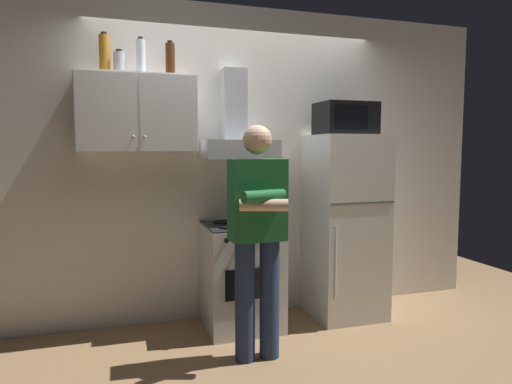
{
  "coord_description": "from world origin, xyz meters",
  "views": [
    {
      "loc": [
        -1.03,
        -3.3,
        1.47
      ],
      "look_at": [
        0.0,
        0.0,
        1.15
      ],
      "focal_mm": 31.84,
      "sensor_mm": 36.0,
      "label": 1
    }
  ],
  "objects_px": {
    "bottle_canister_steel": "(119,63)",
    "upper_cabinet": "(137,114)",
    "bottle_rum_dark": "(170,60)",
    "cooking_pot": "(261,218)",
    "range_hood": "(237,135)",
    "stove_oven": "(241,276)",
    "bottle_liquor_amber": "(104,54)",
    "bottle_vodka_clear": "(141,57)",
    "refrigerator": "(345,226)",
    "microwave": "(345,119)",
    "person_standing": "(258,233)"
  },
  "relations": [
    {
      "from": "bottle_canister_steel",
      "to": "upper_cabinet",
      "type": "bearing_deg",
      "value": -7.78
    },
    {
      "from": "upper_cabinet",
      "to": "bottle_rum_dark",
      "type": "height_order",
      "value": "bottle_rum_dark"
    },
    {
      "from": "upper_cabinet",
      "to": "cooking_pot",
      "type": "distance_m",
      "value": 1.27
    },
    {
      "from": "range_hood",
      "to": "bottle_canister_steel",
      "type": "xyz_separation_m",
      "value": [
        -0.92,
        0.02,
        0.54
      ]
    },
    {
      "from": "stove_oven",
      "to": "bottle_liquor_amber",
      "type": "bearing_deg",
      "value": 171.06
    },
    {
      "from": "range_hood",
      "to": "bottle_liquor_amber",
      "type": "relative_size",
      "value": 2.43
    },
    {
      "from": "upper_cabinet",
      "to": "bottle_vodka_clear",
      "type": "relative_size",
      "value": 3.13
    },
    {
      "from": "bottle_vodka_clear",
      "to": "bottle_canister_steel",
      "type": "relative_size",
      "value": 1.56
    },
    {
      "from": "upper_cabinet",
      "to": "range_hood",
      "type": "distance_m",
      "value": 0.81
    },
    {
      "from": "stove_oven",
      "to": "bottle_canister_steel",
      "type": "height_order",
      "value": "bottle_canister_steel"
    },
    {
      "from": "upper_cabinet",
      "to": "range_hood",
      "type": "relative_size",
      "value": 1.2
    },
    {
      "from": "refrigerator",
      "to": "bottle_canister_steel",
      "type": "distance_m",
      "value": 2.31
    },
    {
      "from": "bottle_vodka_clear",
      "to": "bottle_liquor_amber",
      "type": "xyz_separation_m",
      "value": [
        -0.27,
        0.02,
        0.01
      ]
    },
    {
      "from": "range_hood",
      "to": "upper_cabinet",
      "type": "bearing_deg",
      "value": -179.91
    },
    {
      "from": "stove_oven",
      "to": "bottle_liquor_amber",
      "type": "height_order",
      "value": "bottle_liquor_amber"
    },
    {
      "from": "range_hood",
      "to": "cooking_pot",
      "type": "xyz_separation_m",
      "value": [
        0.13,
        -0.25,
        -0.67
      ]
    },
    {
      "from": "range_hood",
      "to": "bottle_liquor_amber",
      "type": "height_order",
      "value": "bottle_liquor_amber"
    },
    {
      "from": "bottle_canister_steel",
      "to": "bottle_rum_dark",
      "type": "height_order",
      "value": "bottle_rum_dark"
    },
    {
      "from": "microwave",
      "to": "cooking_pot",
      "type": "height_order",
      "value": "microwave"
    },
    {
      "from": "upper_cabinet",
      "to": "bottle_liquor_amber",
      "type": "relative_size",
      "value": 2.91
    },
    {
      "from": "upper_cabinet",
      "to": "bottle_canister_steel",
      "type": "bearing_deg",
      "value": 172.22
    },
    {
      "from": "refrigerator",
      "to": "person_standing",
      "type": "bearing_deg",
      "value": -148.77
    },
    {
      "from": "person_standing",
      "to": "bottle_liquor_amber",
      "type": "xyz_separation_m",
      "value": [
        -0.98,
        0.77,
        1.3
      ]
    },
    {
      "from": "bottle_vodka_clear",
      "to": "bottle_rum_dark",
      "type": "height_order",
      "value": "bottle_vodka_clear"
    },
    {
      "from": "stove_oven",
      "to": "microwave",
      "type": "relative_size",
      "value": 1.82
    },
    {
      "from": "refrigerator",
      "to": "bottle_canister_steel",
      "type": "relative_size",
      "value": 8.68
    },
    {
      "from": "upper_cabinet",
      "to": "person_standing",
      "type": "xyz_separation_m",
      "value": [
        0.75,
        -0.73,
        -0.85
      ]
    },
    {
      "from": "range_hood",
      "to": "bottle_canister_steel",
      "type": "bearing_deg",
      "value": 179.03
    },
    {
      "from": "range_hood",
      "to": "cooking_pot",
      "type": "relative_size",
      "value": 2.71
    },
    {
      "from": "microwave",
      "to": "bottle_vodka_clear",
      "type": "bearing_deg",
      "value": 175.96
    },
    {
      "from": "cooking_pot",
      "to": "bottle_liquor_amber",
      "type": "distance_m",
      "value": 1.74
    },
    {
      "from": "microwave",
      "to": "bottle_vodka_clear",
      "type": "distance_m",
      "value": 1.77
    },
    {
      "from": "bottle_canister_steel",
      "to": "range_hood",
      "type": "bearing_deg",
      "value": -0.97
    },
    {
      "from": "cooking_pot",
      "to": "bottle_canister_steel",
      "type": "relative_size",
      "value": 1.5
    },
    {
      "from": "refrigerator",
      "to": "upper_cabinet",
      "type": "bearing_deg",
      "value": 175.93
    },
    {
      "from": "cooking_pot",
      "to": "bottle_rum_dark",
      "type": "distance_m",
      "value": 1.45
    },
    {
      "from": "upper_cabinet",
      "to": "stove_oven",
      "type": "height_order",
      "value": "upper_cabinet"
    },
    {
      "from": "stove_oven",
      "to": "microwave",
      "type": "distance_m",
      "value": 1.62
    },
    {
      "from": "cooking_pot",
      "to": "bottle_vodka_clear",
      "type": "relative_size",
      "value": 0.96
    },
    {
      "from": "bottle_vodka_clear",
      "to": "person_standing",
      "type": "bearing_deg",
      "value": -46.32
    },
    {
      "from": "microwave",
      "to": "bottle_rum_dark",
      "type": "xyz_separation_m",
      "value": [
        -1.48,
        0.14,
        0.44
      ]
    },
    {
      "from": "refrigerator",
      "to": "stove_oven",
      "type": "bearing_deg",
      "value": -179.96
    },
    {
      "from": "person_standing",
      "to": "refrigerator",
      "type": "bearing_deg",
      "value": 31.23
    },
    {
      "from": "bottle_rum_dark",
      "to": "bottle_canister_steel",
      "type": "bearing_deg",
      "value": -177.2
    },
    {
      "from": "person_standing",
      "to": "bottle_canister_steel",
      "type": "xyz_separation_m",
      "value": [
        -0.87,
        0.75,
        1.23
      ]
    },
    {
      "from": "cooking_pot",
      "to": "bottle_vodka_clear",
      "type": "bearing_deg",
      "value": 163.8
    },
    {
      "from": "person_standing",
      "to": "upper_cabinet",
      "type": "bearing_deg",
      "value": 135.74
    },
    {
      "from": "cooking_pot",
      "to": "microwave",
      "type": "bearing_deg",
      "value": 9.57
    },
    {
      "from": "stove_oven",
      "to": "cooking_pot",
      "type": "relative_size",
      "value": 3.16
    },
    {
      "from": "bottle_vodka_clear",
      "to": "bottle_canister_steel",
      "type": "distance_m",
      "value": 0.17
    }
  ]
}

